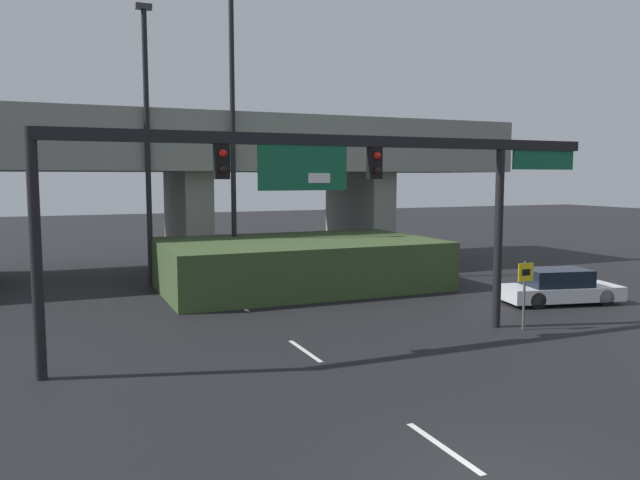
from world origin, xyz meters
The scene contains 8 objects.
lane_markings centered at (0.00, 12.09, 0.00)m, with size 0.14×23.43×0.01m.
signal_gantry centered at (1.11, 8.77, 5.08)m, with size 17.23×0.44×6.22m.
speed_limit_sign centered at (7.55, 8.11, 1.48)m, with size 0.60×0.11×2.27m.
highway_light_pole_near centered at (-2.56, 21.46, 6.69)m, with size 0.70×0.36×12.64m.
highway_light_pole_far centered at (1.37, 21.30, 8.58)m, with size 0.70×0.36×16.39m.
overpass_bridge centered at (0.00, 25.70, 5.59)m, with size 36.21×8.30×8.17m.
grass_embankment centered at (3.62, 18.69, 1.08)m, with size 12.29×7.80×2.15m.
parked_sedan_near_right centered at (11.82, 11.02, 0.64)m, with size 4.96×2.75×1.38m.
Camera 1 is at (-6.46, -7.79, 5.01)m, focal length 35.00 mm.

